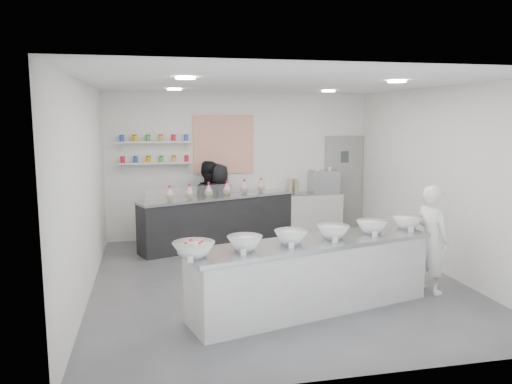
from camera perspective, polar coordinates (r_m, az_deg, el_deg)
floor at (r=7.89m, az=2.21°, el=-10.01°), size 6.00×6.00×0.00m
ceiling at (r=7.49m, az=2.35°, el=12.30°), size 6.00×6.00×0.00m
back_wall at (r=10.46m, az=-1.81°, el=3.02°), size 5.50×0.00×5.50m
left_wall at (r=7.36m, az=-18.93°, el=0.20°), size 0.00×6.00×6.00m
right_wall at (r=8.64m, az=20.24°, el=1.32°), size 0.00×6.00×6.00m
back_door at (r=11.12m, az=9.97°, el=0.90°), size 0.88×0.04×2.10m
pattern_panel at (r=10.34m, az=-3.71°, el=5.45°), size 1.25×0.03×1.20m
jar_shelf_lower at (r=10.18m, az=-11.46°, el=3.27°), size 1.45×0.22×0.04m
jar_shelf_upper at (r=10.15m, az=-11.53°, el=5.63°), size 1.45×0.22×0.04m
preserve_jars at (r=10.14m, az=-11.50°, el=4.83°), size 1.45×0.10×0.56m
downlight_0 at (r=6.27m, az=-8.07°, el=12.76°), size 0.24×0.24×0.02m
downlight_1 at (r=7.05m, az=15.80°, el=12.05°), size 0.24×0.24×0.02m
downlight_2 at (r=8.86m, az=-9.31°, el=11.49°), size 0.24×0.24×0.02m
downlight_3 at (r=9.43m, az=8.29°, el=11.33°), size 0.24×0.24×0.02m
prep_counter at (r=6.65m, az=6.41°, el=-9.44°), size 3.48×1.63×0.93m
back_bar at (r=9.82m, az=-4.34°, el=-3.30°), size 3.20×1.66×0.99m
sneeze_guard at (r=9.47m, az=-3.58°, el=0.13°), size 2.96×1.10×0.27m
espresso_ledge at (r=10.78m, az=6.57°, el=-2.47°), size 1.23×0.39×0.91m
espresso_machine at (r=10.75m, az=7.76°, el=1.16°), size 0.59×0.41×0.45m
cup_stacks at (r=10.54m, az=4.19°, el=0.68°), size 0.24×0.24×0.31m
prep_bowls at (r=6.50m, az=6.49°, el=-4.84°), size 3.69×1.47×0.17m
label_cards at (r=6.00m, az=6.80°, el=-6.50°), size 3.31×0.04×0.07m
cookie_bags at (r=9.71m, az=-4.38°, el=0.36°), size 2.08×0.90×0.28m
woman_prep at (r=7.60m, az=19.40°, el=-5.09°), size 0.53×0.66×1.56m
staff_left at (r=10.05m, az=-5.56°, el=-1.13°), size 0.92×0.79×1.65m
staff_right at (r=10.08m, az=-4.32°, el=-1.25°), size 0.91×0.75×1.59m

